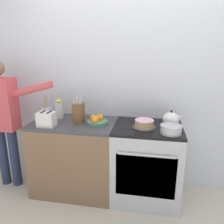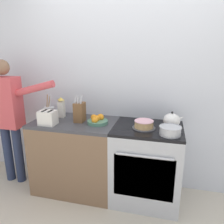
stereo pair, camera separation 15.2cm
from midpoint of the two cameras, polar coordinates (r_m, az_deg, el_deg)
The scene contains 13 objects.
ground_plane at distance 2.59m, azimuth 3.79°, elevation -24.49°, with size 16.00×16.00×0.00m, color beige.
wall_back at distance 2.62m, azimuth 6.84°, elevation 7.52°, with size 8.00×0.04×2.60m.
counter_cabinet at distance 2.74m, azimuth -7.73°, elevation -11.14°, with size 0.96×0.61×0.88m.
stove_range at distance 2.57m, azimuth 10.66°, elevation -13.19°, with size 0.74×0.64×0.88m.
layer_cake at distance 2.34m, azimuth 10.18°, elevation -3.29°, with size 0.25×0.25×0.09m.
tea_kettle at distance 2.43m, azimuth 17.11°, elevation -2.12°, with size 0.22×0.18×0.17m.
mixing_bowl at distance 2.22m, azimuth 16.88°, elevation -4.69°, with size 0.22×0.22×0.09m.
knife_block at distance 2.51m, azimuth -6.75°, elevation 0.04°, with size 0.10×0.14×0.31m.
utensil_crock at distance 2.70m, azimuth -14.48°, elevation -0.14°, with size 0.12×0.12×0.29m.
fruit_bowl at distance 2.45m, azimuth -2.10°, elevation -2.20°, with size 0.23×0.23×0.10m.
toaster at distance 2.48m, azimuth -14.74°, elevation -1.49°, with size 0.20×0.15×0.16m.
milk_carton at distance 2.71m, azimuth -11.52°, elevation 1.07°, with size 0.07×0.07×0.25m.
person_baker at distance 2.93m, azimuth -24.14°, elevation -0.16°, with size 0.91×0.20×1.57m.
Camera 2 is at (0.40, -1.93, 1.69)m, focal length 35.00 mm.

